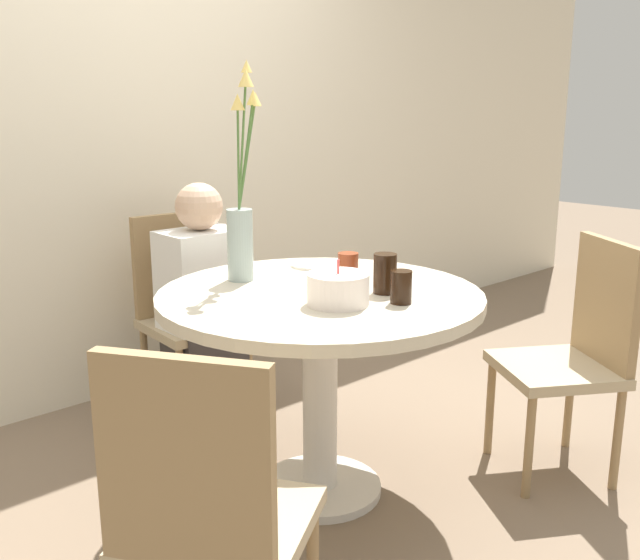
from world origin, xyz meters
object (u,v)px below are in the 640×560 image
chair_far_back (185,303)px  chair_left_flank (208,511)px  birthday_cake (338,289)px  chair_near_front (577,346)px  person_woman (203,312)px  flower_vase (242,212)px  side_plate (312,265)px  drink_glass_0 (348,270)px  drink_glass_1 (385,274)px  drink_glass_2 (401,287)px

chair_far_back → chair_left_flank: (-0.88, -1.48, 0.00)m
birthday_cake → chair_left_flank: bearing=-154.2°
chair_near_front → person_woman: bearing=-117.5°
chair_left_flank → person_woman: person_woman is taller
birthday_cake → flower_vase: (-0.02, 0.47, 0.20)m
chair_left_flank → side_plate: chair_left_flank is taller
chair_left_flank → side_plate: size_ratio=5.29×
chair_left_flank → drink_glass_0: size_ratio=7.51×
chair_left_flank → drink_glass_1: bearing=-102.1°
drink_glass_0 → flower_vase: bearing=123.2°
side_plate → person_woman: person_woman is taller
chair_near_front → flower_vase: 1.33m
birthday_cake → drink_glass_1: birthday_cake is taller
birthday_cake → drink_glass_2: size_ratio=1.86×
chair_near_front → drink_glass_0: chair_near_front is taller
drink_glass_0 → drink_glass_2: (-0.03, -0.27, -0.01)m
flower_vase → drink_glass_0: flower_vase is taller
side_plate → drink_glass_2: drink_glass_2 is taller
drink_glass_2 → flower_vase: bearing=107.2°
chair_far_back → drink_glass_1: (0.08, -1.13, 0.32)m
birthday_cake → drink_glass_1: (0.21, -0.00, 0.02)m
chair_near_front → drink_glass_0: (-0.69, 0.51, 0.31)m
chair_far_back → person_woman: size_ratio=0.85×
chair_left_flank → person_woman: bearing=-65.8°
flower_vase → person_woman: bearing=73.5°
chair_far_back → birthday_cake: 1.17m
chair_near_front → chair_left_flank: bearing=-57.4°
chair_far_back → side_plate: (0.18, -0.66, 0.26)m
chair_near_front → side_plate: (-0.57, 0.83, 0.26)m
chair_near_front → person_woman: person_woman is taller
chair_far_back → chair_near_front: same height
flower_vase → drink_glass_2: flower_vase is taller
chair_far_back → drink_glass_2: bearing=-85.0°
side_plate → drink_glass_1: drink_glass_1 is taller
side_plate → person_woman: 0.59m
chair_near_front → drink_glass_0: 0.92m
birthday_cake → person_woman: (0.12, 0.96, -0.31)m
flower_vase → chair_left_flank: bearing=-131.2°
chair_far_back → drink_glass_2: 1.28m
birthday_cake → drink_glass_1: 0.21m
drink_glass_1 → drink_glass_0: bearing=100.3°
chair_far_back → drink_glass_0: size_ratio=7.51×
chair_far_back → side_plate: 0.73m
drink_glass_0 → chair_left_flank: bearing=-151.6°
chair_near_front → drink_glass_1: 0.82m
chair_left_flank → flower_vase: (0.72, 0.83, 0.50)m
chair_near_front → birthday_cake: size_ratio=4.51×
birthday_cake → chair_far_back: bearing=83.2°
side_plate → drink_glass_0: (-0.12, -0.32, 0.05)m
side_plate → drink_glass_1: size_ratio=1.25×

